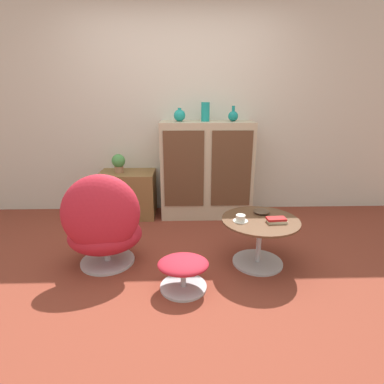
% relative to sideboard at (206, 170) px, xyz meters
% --- Properties ---
extents(ground_plane, '(12.00, 12.00, 0.00)m').
position_rel_sideboard_xyz_m(ground_plane, '(-0.36, -1.39, -0.59)').
color(ground_plane, brown).
extents(wall_back, '(6.40, 0.06, 2.60)m').
position_rel_sideboard_xyz_m(wall_back, '(-0.36, 0.26, 0.71)').
color(wall_back, beige).
rests_on(wall_back, ground_plane).
extents(sideboard, '(1.11, 0.47, 1.17)m').
position_rel_sideboard_xyz_m(sideboard, '(0.00, 0.00, 0.00)').
color(sideboard, tan).
rests_on(sideboard, ground_plane).
extents(tv_console, '(0.67, 0.49, 0.56)m').
position_rel_sideboard_xyz_m(tv_console, '(-0.98, -0.01, -0.31)').
color(tv_console, brown).
rests_on(tv_console, ground_plane).
extents(egg_chair, '(0.71, 0.66, 0.87)m').
position_rel_sideboard_xyz_m(egg_chair, '(-0.97, -1.23, -0.19)').
color(egg_chair, '#B7B7BC').
rests_on(egg_chair, ground_plane).
extents(ottoman, '(0.40, 0.37, 0.26)m').
position_rel_sideboard_xyz_m(ottoman, '(-0.29, -1.58, -0.41)').
color(ottoman, '#B7B7BC').
rests_on(ottoman, ground_plane).
extents(coffee_table, '(0.67, 0.67, 0.43)m').
position_rel_sideboard_xyz_m(coffee_table, '(0.39, -1.22, -0.31)').
color(coffee_table, '#B7B7BC').
rests_on(coffee_table, ground_plane).
extents(vase_leftmost, '(0.14, 0.14, 0.15)m').
position_rel_sideboard_xyz_m(vase_leftmost, '(-0.32, 0.00, 0.66)').
color(vase_leftmost, teal).
rests_on(vase_leftmost, sideboard).
extents(vase_inner_left, '(0.10, 0.10, 0.22)m').
position_rel_sideboard_xyz_m(vase_inner_left, '(-0.02, 0.00, 0.69)').
color(vase_inner_left, teal).
rests_on(vase_inner_left, sideboard).
extents(vase_inner_right, '(0.12, 0.12, 0.18)m').
position_rel_sideboard_xyz_m(vase_inner_right, '(0.31, 0.00, 0.65)').
color(vase_inner_right, '#147A75').
rests_on(vase_inner_right, sideboard).
extents(potted_plant, '(0.16, 0.16, 0.23)m').
position_rel_sideboard_xyz_m(potted_plant, '(-1.07, -0.01, 0.10)').
color(potted_plant, '#996B4C').
rests_on(potted_plant, tv_console).
extents(teacup, '(0.13, 0.13, 0.06)m').
position_rel_sideboard_xyz_m(teacup, '(0.20, -1.26, -0.13)').
color(teacup, silver).
rests_on(teacup, coffee_table).
extents(book_stack, '(0.17, 0.10, 0.04)m').
position_rel_sideboard_xyz_m(book_stack, '(0.50, -1.29, -0.14)').
color(book_stack, beige).
rests_on(book_stack, coffee_table).
extents(bowl, '(0.14, 0.14, 0.04)m').
position_rel_sideboard_xyz_m(bowl, '(0.43, -1.08, -0.14)').
color(bowl, '#4C3828').
rests_on(bowl, coffee_table).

